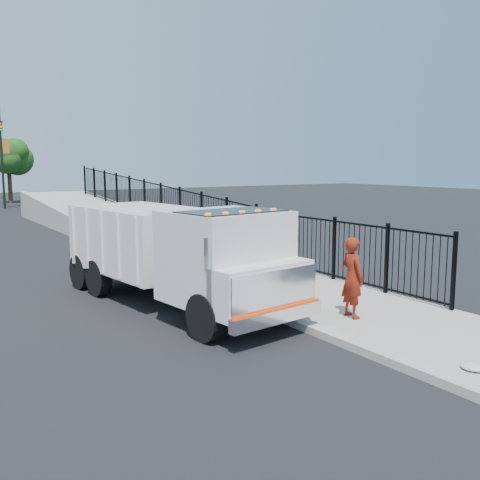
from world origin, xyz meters
TOP-DOWN VIEW (x-y plane):
  - ground at (0.00, 0.00)m, footprint 120.00×120.00m
  - sidewalk at (1.93, -2.00)m, footprint 3.55×12.00m
  - curb at (0.00, -2.00)m, footprint 0.30×12.00m
  - ramp at (2.12, 16.00)m, footprint 3.95×24.06m
  - iron_fence at (3.55, 12.00)m, footprint 0.10×28.00m
  - truck at (-1.45, 2.17)m, footprint 3.26×7.65m
  - worker at (1.20, -1.13)m, footprint 0.52×0.71m
  - debris at (0.71, -4.46)m, footprint 0.43×0.43m
  - tree_1 at (1.53, 41.36)m, footprint 2.59×2.59m

SIDE VIEW (x-z plane):
  - ground at x=0.00m, z-range 0.00..0.00m
  - ramp at x=2.12m, z-range -1.60..1.60m
  - sidewalk at x=1.93m, z-range 0.00..0.12m
  - curb at x=0.00m, z-range 0.00..0.16m
  - debris at x=0.71m, z-range 0.12..0.23m
  - iron_fence at x=3.55m, z-range 0.00..1.80m
  - worker at x=1.20m, z-range 0.12..1.91m
  - truck at x=-1.45m, z-range 0.16..2.70m
  - tree_1 at x=1.53m, z-range 1.30..6.59m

